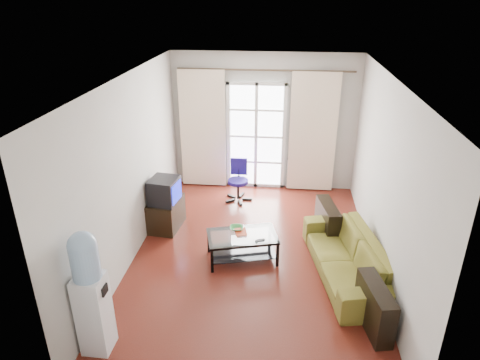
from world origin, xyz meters
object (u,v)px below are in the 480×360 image
(coffee_table, at_px, (242,244))
(tv_stand, at_px, (166,214))
(sofa, at_px, (347,257))
(water_cooler, at_px, (90,291))
(crt_tv, at_px, (163,191))
(task_chair, at_px, (238,188))

(coffee_table, height_order, tv_stand, tv_stand)
(sofa, height_order, water_cooler, water_cooler)
(coffee_table, distance_m, crt_tv, 1.63)
(sofa, height_order, task_chair, task_chair)
(task_chair, height_order, water_cooler, water_cooler)
(sofa, distance_m, tv_stand, 3.08)
(coffee_table, height_order, water_cooler, water_cooler)
(water_cooler, bearing_deg, task_chair, 74.13)
(crt_tv, bearing_deg, task_chair, 56.44)
(tv_stand, distance_m, crt_tv, 0.47)
(coffee_table, height_order, task_chair, task_chair)
(crt_tv, distance_m, task_chair, 1.72)
(tv_stand, relative_size, task_chair, 0.87)
(sofa, bearing_deg, water_cooler, -71.50)
(water_cooler, bearing_deg, tv_stand, 89.56)
(tv_stand, distance_m, water_cooler, 2.78)
(crt_tv, height_order, water_cooler, water_cooler)
(sofa, height_order, tv_stand, sofa)
(coffee_table, xyz_separation_m, tv_stand, (-1.38, 0.81, -0.01))
(tv_stand, height_order, water_cooler, water_cooler)
(crt_tv, bearing_deg, sofa, -10.43)
(tv_stand, xyz_separation_m, task_chair, (1.11, 1.17, -0.02))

